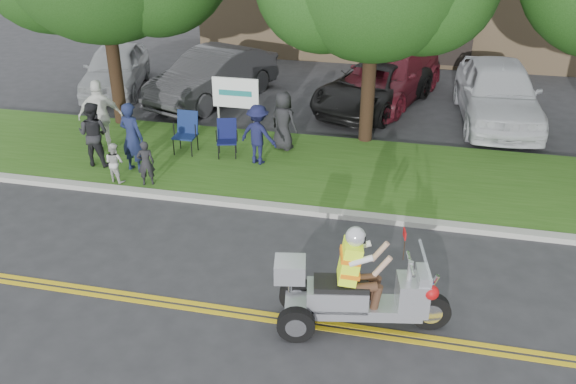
% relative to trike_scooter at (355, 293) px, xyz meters
% --- Properties ---
extents(ground, '(120.00, 120.00, 0.00)m').
position_rel_trike_scooter_xyz_m(ground, '(-1.15, 0.40, -0.63)').
color(ground, '#28282B').
rests_on(ground, ground).
extents(centerline_near, '(60.00, 0.10, 0.01)m').
position_rel_trike_scooter_xyz_m(centerline_near, '(-1.15, -0.18, -0.63)').
color(centerline_near, gold).
rests_on(centerline_near, ground).
extents(centerline_far, '(60.00, 0.10, 0.01)m').
position_rel_trike_scooter_xyz_m(centerline_far, '(-1.15, -0.02, -0.63)').
color(centerline_far, gold).
rests_on(centerline_far, ground).
extents(curb, '(60.00, 0.25, 0.12)m').
position_rel_trike_scooter_xyz_m(curb, '(-1.15, 3.45, -0.57)').
color(curb, '#A8A89E').
rests_on(curb, ground).
extents(grass_verge, '(60.00, 4.00, 0.10)m').
position_rel_trike_scooter_xyz_m(grass_verge, '(-1.15, 5.60, -0.58)').
color(grass_verge, '#295115').
rests_on(grass_verge, ground).
extents(business_sign, '(1.25, 0.06, 1.75)m').
position_rel_trike_scooter_xyz_m(business_sign, '(-4.05, 7.00, 0.62)').
color(business_sign, silver).
rests_on(business_sign, ground).
extents(trike_scooter, '(2.76, 1.12, 1.81)m').
position_rel_trike_scooter_xyz_m(trike_scooter, '(0.00, 0.00, 0.00)').
color(trike_scooter, black).
rests_on(trike_scooter, ground).
extents(lawn_chair_a, '(0.55, 0.57, 1.04)m').
position_rel_trike_scooter_xyz_m(lawn_chair_a, '(-5.02, 5.82, 0.06)').
color(lawn_chair_a, black).
rests_on(lawn_chair_a, grass_verge).
extents(lawn_chair_b, '(0.60, 0.61, 0.92)m').
position_rel_trike_scooter_xyz_m(lawn_chair_b, '(-3.94, 5.82, -0.01)').
color(lawn_chair_b, black).
rests_on(lawn_chair_b, grass_verge).
extents(spectator_adult_left, '(0.70, 0.54, 1.69)m').
position_rel_trike_scooter_xyz_m(spectator_adult_left, '(-5.82, 4.45, 0.32)').
color(spectator_adult_left, '#171F42').
rests_on(spectator_adult_left, grass_verge).
extents(spectator_adult_mid, '(0.77, 0.60, 1.58)m').
position_rel_trike_scooter_xyz_m(spectator_adult_mid, '(-6.88, 4.56, 0.26)').
color(spectator_adult_mid, black).
rests_on(spectator_adult_mid, grass_verge).
extents(spectator_adult_right, '(1.18, 0.80, 1.87)m').
position_rel_trike_scooter_xyz_m(spectator_adult_right, '(-7.09, 5.35, 0.41)').
color(spectator_adult_right, white).
rests_on(spectator_adult_right, grass_verge).
extents(spectator_chair_a, '(1.07, 0.79, 1.48)m').
position_rel_trike_scooter_xyz_m(spectator_chair_a, '(-3.05, 5.52, 0.21)').
color(spectator_chair_a, '#15173B').
rests_on(spectator_chair_a, grass_verge).
extents(spectator_chair_b, '(0.87, 0.74, 1.51)m').
position_rel_trike_scooter_xyz_m(spectator_chair_b, '(-2.65, 6.51, 0.23)').
color(spectator_chair_b, black).
rests_on(spectator_chair_b, grass_verge).
extents(child_left, '(0.46, 0.40, 1.06)m').
position_rel_trike_scooter_xyz_m(child_left, '(-5.21, 3.80, 0.00)').
color(child_left, black).
rests_on(child_left, grass_verge).
extents(child_right, '(0.54, 0.47, 0.94)m').
position_rel_trike_scooter_xyz_m(child_right, '(-5.99, 3.80, -0.06)').
color(child_right, beige).
rests_on(child_right, grass_verge).
extents(parked_car_far_left, '(2.88, 4.72, 1.50)m').
position_rel_trike_scooter_xyz_m(parked_car_far_left, '(-9.29, 10.38, 0.12)').
color(parked_car_far_left, '#9FA1A6').
rests_on(parked_car_far_left, ground).
extents(parked_car_left, '(3.29, 5.18, 1.61)m').
position_rel_trike_scooter_xyz_m(parked_car_left, '(-5.76, 10.09, 0.17)').
color(parked_car_left, '#2F2E31').
rests_on(parked_car_left, ground).
extents(parked_car_mid, '(3.79, 5.35, 1.35)m').
position_rel_trike_scooter_xyz_m(parked_car_mid, '(-0.76, 10.46, 0.04)').
color(parked_car_mid, black).
rests_on(parked_car_mid, ground).
extents(parked_car_right, '(3.68, 5.75, 1.55)m').
position_rel_trike_scooter_xyz_m(parked_car_right, '(-0.35, 11.39, 0.14)').
color(parked_car_right, '#51131C').
rests_on(parked_car_right, ground).
extents(parked_car_far_right, '(2.47, 5.37, 1.78)m').
position_rel_trike_scooter_xyz_m(parked_car_far_right, '(2.85, 10.09, 0.26)').
color(parked_car_far_right, silver).
rests_on(parked_car_far_right, ground).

